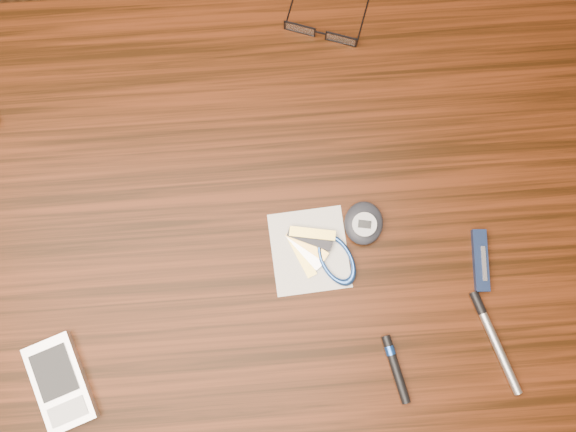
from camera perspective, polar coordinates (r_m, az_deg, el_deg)
name	(u,v)px	position (r m, az deg, el deg)	size (l,w,h in m)	color
ground	(278,277)	(1.59, -0.89, -5.41)	(3.80, 3.80, 0.00)	#472814
desk	(271,240)	(0.95, -1.49, -2.13)	(1.00, 0.70, 0.75)	#381608
eyeglasses	(322,30)	(0.92, 3.00, 16.18)	(0.13, 0.14, 0.02)	black
pda_phone	(60,383)	(0.88, -19.62, -13.81)	(0.09, 0.13, 0.02)	silver
pedometer	(364,223)	(0.84, 6.75, -0.64)	(0.06, 0.07, 0.02)	black
notepad_keys	(323,254)	(0.84, 3.09, -3.39)	(0.13, 0.12, 0.01)	silver
pocket_knife	(481,261)	(0.87, 16.74, -3.81)	(0.02, 0.08, 0.01)	#0E1933
silver_pen	(492,334)	(0.87, 17.67, -9.97)	(0.05, 0.13, 0.01)	#ABABAF
black_blue_pen	(395,367)	(0.84, 9.50, -13.07)	(0.03, 0.09, 0.01)	black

